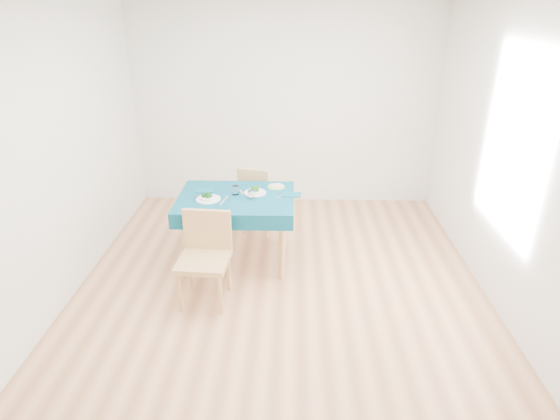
{
  "coord_description": "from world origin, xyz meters",
  "views": [
    {
      "loc": [
        0.11,
        -3.9,
        2.62
      ],
      "look_at": [
        0.0,
        0.0,
        0.85
      ],
      "focal_mm": 30.0,
      "sensor_mm": 36.0,
      "label": 1
    }
  ],
  "objects_px": {
    "chair_far": "(259,195)",
    "side_plate": "(276,187)",
    "chair_near": "(202,248)",
    "table": "(237,229)",
    "bowl_near": "(208,196)",
    "bowl_far": "(255,190)"
  },
  "relations": [
    {
      "from": "chair_near",
      "to": "chair_far",
      "type": "xyz_separation_m",
      "value": [
        0.4,
        1.49,
        -0.09
      ]
    },
    {
      "from": "chair_far",
      "to": "bowl_far",
      "type": "bearing_deg",
      "value": 107.91
    },
    {
      "from": "bowl_far",
      "to": "table",
      "type": "bearing_deg",
      "value": -153.67
    },
    {
      "from": "table",
      "to": "bowl_far",
      "type": "xyz_separation_m",
      "value": [
        0.19,
        0.1,
        0.41
      ]
    },
    {
      "from": "bowl_near",
      "to": "side_plate",
      "type": "distance_m",
      "value": 0.77
    },
    {
      "from": "bowl_far",
      "to": "chair_near",
      "type": "bearing_deg",
      "value": -116.27
    },
    {
      "from": "side_plate",
      "to": "chair_near",
      "type": "bearing_deg",
      "value": -121.63
    },
    {
      "from": "chair_near",
      "to": "bowl_near",
      "type": "distance_m",
      "value": 0.7
    },
    {
      "from": "chair_far",
      "to": "bowl_near",
      "type": "height_order",
      "value": "chair_far"
    },
    {
      "from": "table",
      "to": "chair_near",
      "type": "bearing_deg",
      "value": -106.67
    },
    {
      "from": "table",
      "to": "chair_far",
      "type": "height_order",
      "value": "chair_far"
    },
    {
      "from": "table",
      "to": "bowl_far",
      "type": "distance_m",
      "value": 0.47
    },
    {
      "from": "chair_near",
      "to": "table",
      "type": "bearing_deg",
      "value": 77.58
    },
    {
      "from": "bowl_near",
      "to": "bowl_far",
      "type": "height_order",
      "value": "bowl_near"
    },
    {
      "from": "chair_far",
      "to": "side_plate",
      "type": "bearing_deg",
      "value": 132.7
    },
    {
      "from": "chair_far",
      "to": "bowl_far",
      "type": "relative_size",
      "value": 4.06
    },
    {
      "from": "chair_far",
      "to": "side_plate",
      "type": "distance_m",
      "value": 0.6
    },
    {
      "from": "chair_far",
      "to": "bowl_far",
      "type": "xyz_separation_m",
      "value": [
        0.01,
        -0.65,
        0.32
      ]
    },
    {
      "from": "bowl_near",
      "to": "bowl_far",
      "type": "distance_m",
      "value": 0.5
    },
    {
      "from": "bowl_near",
      "to": "table",
      "type": "bearing_deg",
      "value": 18.89
    },
    {
      "from": "chair_near",
      "to": "side_plate",
      "type": "bearing_deg",
      "value": 62.61
    },
    {
      "from": "chair_far",
      "to": "bowl_near",
      "type": "distance_m",
      "value": 1.0
    }
  ]
}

